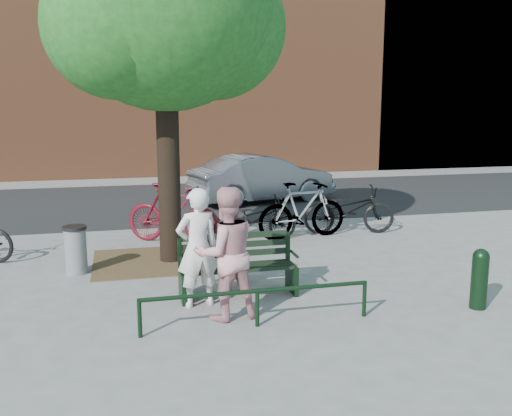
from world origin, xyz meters
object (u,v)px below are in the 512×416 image
object	(u,v)px
person_left	(197,248)
parked_car	(262,178)
person_right	(226,253)
litter_bin	(76,250)
bicycle_c	(255,219)
park_bench	(237,264)
bollard	(480,277)

from	to	relation	value
person_left	parked_car	bearing A→B (deg)	-122.69
person_right	litter_bin	bearing A→B (deg)	-58.88
person_left	parked_car	size ratio (longest dim) A/B	0.41
litter_bin	bicycle_c	xyz separation A→B (m)	(3.50, 1.54, 0.05)
person_left	litter_bin	bearing A→B (deg)	-60.91
litter_bin	parked_car	distance (m)	7.68
park_bench	litter_bin	distance (m)	2.98
litter_bin	parked_car	size ratio (longest dim) A/B	0.20
person_right	bollard	xyz separation A→B (m)	(3.53, -0.49, -0.43)
bicycle_c	bollard	bearing A→B (deg)	-156.47
litter_bin	parked_car	bearing A→B (deg)	51.44
person_left	bicycle_c	xyz separation A→B (m)	(1.70, 3.58, -0.39)
bollard	litter_bin	distance (m)	6.43
person_right	bicycle_c	world-z (taller)	person_right
park_bench	parked_car	bearing A→B (deg)	73.08
person_left	litter_bin	size ratio (longest dim) A/B	2.08
park_bench	parked_car	distance (m)	8.07
litter_bin	parked_car	xyz separation A→B (m)	(4.79, 6.00, 0.27)
bollard	bicycle_c	distance (m)	5.09
person_left	person_right	size ratio (longest dim) A/B	0.95
litter_bin	bicycle_c	size ratio (longest dim) A/B	0.46
litter_bin	person_left	bearing A→B (deg)	-48.57
person_right	litter_bin	world-z (taller)	person_right
park_bench	person_left	world-z (taller)	person_left
bicycle_c	parked_car	bearing A→B (deg)	-17.29
bollard	parked_car	bearing A→B (deg)	95.37
person_left	person_right	bearing A→B (deg)	106.76
person_right	parked_car	xyz separation A→B (m)	(2.68, 8.59, -0.21)
park_bench	person_right	bearing A→B (deg)	-110.67
bollard	parked_car	xyz separation A→B (m)	(-0.85, 9.09, 0.23)
person_right	litter_bin	xyz separation A→B (m)	(-2.11, 2.59, -0.48)
person_left	bollard	world-z (taller)	person_left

